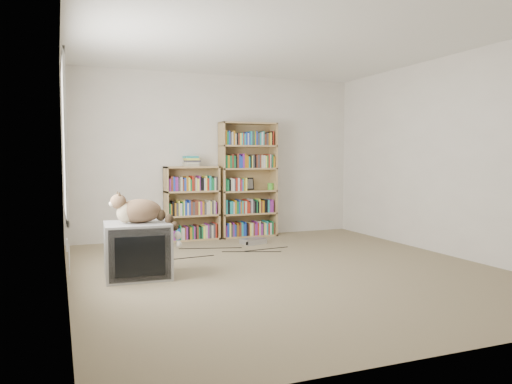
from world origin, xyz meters
name	(u,v)px	position (x,y,z in m)	size (l,w,h in m)	color
floor	(287,270)	(0.00, 0.00, 0.00)	(4.50, 5.00, 0.01)	gray
wall_back	(218,156)	(0.00, 2.50, 1.25)	(4.50, 0.02, 2.50)	silver
wall_front	(461,155)	(0.00, -2.50, 1.25)	(4.50, 0.02, 2.50)	silver
wall_left	(64,156)	(-2.25, 0.00, 1.25)	(0.02, 5.00, 2.50)	silver
wall_right	(450,156)	(2.25, 0.00, 1.25)	(0.02, 5.00, 2.50)	silver
ceiling	(288,38)	(0.00, 0.00, 2.50)	(4.50, 5.00, 0.02)	white
window	(65,140)	(-2.24, 0.20, 1.40)	(0.02, 1.22, 1.52)	white
crt_tv	(137,250)	(-1.56, 0.28, 0.28)	(0.68, 0.63, 0.57)	#949497
cat	(145,214)	(-1.49, 0.24, 0.66)	(0.69, 0.49, 0.54)	#3D2919
bookcase_tall	(248,183)	(0.44, 2.36, 0.84)	(0.88, 0.30, 1.77)	#A87E54
bookcase_short	(192,206)	(-0.46, 2.36, 0.51)	(0.80, 0.30, 1.10)	#A87E54
book_stack	(191,161)	(-0.46, 2.35, 1.18)	(0.22, 0.28, 0.15)	#A72416
green_mug	(270,186)	(0.81, 2.34, 0.78)	(0.09, 0.09, 0.11)	green
framed_print	(249,184)	(0.49, 2.44, 0.82)	(0.14, 0.01, 0.19)	black
dvd_player	(253,241)	(0.27, 1.69, 0.04)	(0.33, 0.23, 0.07)	#B0B0B5
wall_outlet	(67,245)	(-2.24, 0.63, 0.32)	(0.01, 0.08, 0.13)	silver
floor_cables	(226,250)	(-0.26, 1.33, 0.00)	(1.20, 0.70, 0.01)	black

